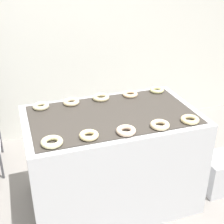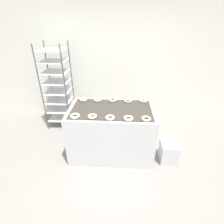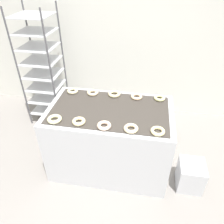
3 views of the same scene
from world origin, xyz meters
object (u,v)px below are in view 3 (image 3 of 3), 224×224
Objects in this scene: donut_near_center at (104,126)px; donut_far_right at (137,97)px; glaze_bin at (190,175)px; donut_near_rightmost at (158,131)px; fryer_machine at (110,139)px; donut_near_right at (131,128)px; donut_near_left at (79,121)px; donut_far_rightmost at (160,98)px; donut_far_leftmost at (73,91)px; donut_far_center at (114,94)px; baking_rack_cart at (42,67)px; donut_near_leftmost at (55,119)px; donut_far_left at (93,93)px.

donut_near_center reaches higher than donut_far_right.
donut_near_rightmost is (-0.47, -0.14, 0.74)m from glaze_bin.
donut_far_right is (0.28, 0.31, 0.47)m from fryer_machine.
donut_near_center and donut_near_right have the same top height.
glaze_bin is 1.49m from donut_near_left.
donut_far_leftmost is at bearing -179.19° from donut_far_rightmost.
baking_rack_cart is at bearing 154.35° from donut_far_center.
glaze_bin is 1.15m from donut_far_right.
donut_far_center is 0.56m from donut_far_rightmost.
donut_near_leftmost is 0.54m from donut_near_center.
donut_near_right is (-0.74, -0.14, 0.74)m from glaze_bin.
donut_far_leftmost is 0.91× the size of donut_far_center.
donut_near_center reaches higher than donut_near_rightmost.
donut_near_rightmost is 0.83m from donut_far_center.
donut_far_left is (0.26, 0.61, -0.00)m from donut_near_leftmost.
donut_near_center is (0.28, -0.02, 0.00)m from donut_near_left.
donut_far_leftmost is (-0.81, 0.62, -0.00)m from donut_near_right.
donut_near_right reaches higher than donut_far_rightmost.
donut_near_center is at bearing -131.07° from donut_far_rightmost.
donut_far_center is 0.28m from donut_far_right.
baking_rack_cart is 2.14m from donut_near_rightmost.
donut_near_left is 0.68m from donut_far_center.
donut_far_leftmost is (0.68, -0.60, -0.01)m from baking_rack_cart.
donut_near_rightmost is at bearing -1.16° from donut_near_left.
donut_near_rightmost is 1.02m from donut_far_left.
fryer_machine is at bearing 169.96° from glaze_bin.
fryer_machine is 0.62m from donut_far_right.
glaze_bin is 1.72m from donut_near_leftmost.
donut_far_leftmost is 0.82m from donut_far_right.
donut_near_rightmost is 0.67m from donut_far_right.
baking_rack_cart is at bearing 154.08° from glaze_bin.
donut_near_right is (0.27, 0.00, -0.00)m from donut_near_center.
glaze_bin is 2.54× the size of donut_far_right.
donut_near_left and donut_near_center have the same top height.
donut_near_center is at bearing -179.80° from donut_near_right.
donut_near_center is 1.04× the size of donut_far_right.
glaze_bin is 2.55× the size of donut_near_left.
donut_far_left is 0.28m from donut_far_center.
baking_rack_cart is 1.53m from donut_near_left.
donut_far_leftmost is at bearing -41.46° from baking_rack_cart.
donut_near_left is 0.92× the size of donut_far_center.
donut_near_center reaches higher than donut_far_rightmost.
donut_far_rightmost reaches higher than donut_far_right.
donut_far_left is 1.05× the size of donut_far_rightmost.
donut_near_left reaches higher than donut_far_right.
donut_near_rightmost is at bearing -30.36° from fryer_machine.
donut_far_right is at bearing -2.60° from donut_far_center.
donut_far_left reaches higher than donut_far_right.
fryer_machine is 10.25× the size of donut_far_right.
donut_near_leftmost is 1.00× the size of donut_far_center.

